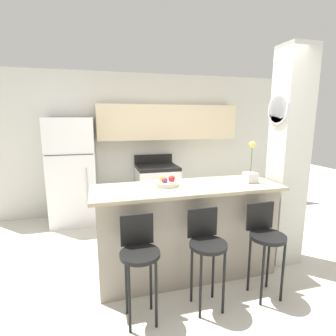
% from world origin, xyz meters
% --- Properties ---
extents(ground_plane, '(14.00, 14.00, 0.00)m').
position_xyz_m(ground_plane, '(0.00, 0.00, 0.00)').
color(ground_plane, beige).
extents(wall_back, '(5.60, 0.38, 2.55)m').
position_xyz_m(wall_back, '(0.14, 2.23, 1.43)').
color(wall_back, silver).
rests_on(wall_back, ground_plane).
extents(pillar_right, '(0.38, 0.33, 2.55)m').
position_xyz_m(pillar_right, '(1.25, -0.02, 1.28)').
color(pillar_right, silver).
rests_on(pillar_right, ground_plane).
extents(counter_bar, '(2.05, 0.69, 1.03)m').
position_xyz_m(counter_bar, '(0.00, 0.00, 0.52)').
color(counter_bar, gray).
rests_on(counter_bar, ground_plane).
extents(refrigerator, '(0.75, 0.64, 1.76)m').
position_xyz_m(refrigerator, '(-1.34, 1.93, 0.88)').
color(refrigerator, white).
rests_on(refrigerator, ground_plane).
extents(stove_range, '(0.73, 0.67, 1.07)m').
position_xyz_m(stove_range, '(0.10, 1.93, 0.46)').
color(stove_range, white).
rests_on(stove_range, ground_plane).
extents(bar_stool_left, '(0.34, 0.34, 0.93)m').
position_xyz_m(bar_stool_left, '(-0.62, -0.55, 0.61)').
color(bar_stool_left, black).
rests_on(bar_stool_left, ground_plane).
extents(bar_stool_mid, '(0.34, 0.34, 0.93)m').
position_xyz_m(bar_stool_mid, '(0.00, -0.55, 0.61)').
color(bar_stool_mid, black).
rests_on(bar_stool_mid, ground_plane).
extents(bar_stool_right, '(0.34, 0.34, 0.93)m').
position_xyz_m(bar_stool_right, '(0.62, -0.55, 0.61)').
color(bar_stool_right, black).
rests_on(bar_stool_right, ground_plane).
extents(orchid_vase, '(0.13, 0.13, 0.47)m').
position_xyz_m(orchid_vase, '(0.75, -0.03, 1.14)').
color(orchid_vase, white).
rests_on(orchid_vase, counter_bar).
extents(fruit_bowl, '(0.27, 0.27, 0.11)m').
position_xyz_m(fruit_bowl, '(-0.22, 0.07, 1.06)').
color(fruit_bowl, silver).
rests_on(fruit_bowl, counter_bar).
extents(trash_bin, '(0.28, 0.28, 0.38)m').
position_xyz_m(trash_bin, '(-0.75, 1.72, 0.19)').
color(trash_bin, black).
rests_on(trash_bin, ground_plane).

